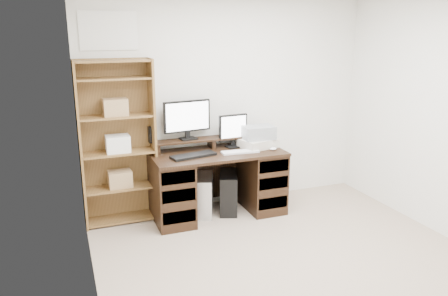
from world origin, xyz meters
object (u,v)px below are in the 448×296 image
desk (217,182)px  monitor_small (233,129)px  tower_silver (204,195)px  bookshelf (117,142)px  tower_black (228,192)px  monitor_wide (187,118)px  printer (258,143)px

desk → monitor_small: bearing=29.4°
monitor_small → tower_silver: size_ratio=0.85×
desk → bookshelf: bookshelf is taller
desk → tower_silver: size_ratio=3.28×
desk → tower_black: (0.15, 0.03, -0.16)m
monitor_wide → printer: bearing=-22.6°
monitor_wide → monitor_small: monitor_wide is taller
monitor_wide → printer: monitor_wide is taller
monitor_small → bookshelf: bookshelf is taller
monitor_wide → tower_silver: 0.92m
printer → bookshelf: bookshelf is taller
desk → bookshelf: size_ratio=0.83×
tower_black → bookshelf: bearing=-167.8°
bookshelf → desk: bearing=-11.2°
tower_black → desk: bearing=-147.7°
monitor_wide → printer: size_ratio=1.38×
monitor_wide → bookshelf: (-0.80, -0.03, -0.20)m
printer → tower_black: 0.68m
monitor_small → tower_black: (-0.10, -0.11, -0.73)m
desk → monitor_wide: bearing=139.0°
desk → tower_silver: bearing=157.0°
printer → tower_black: size_ratio=0.81×
tower_black → bookshelf: bookshelf is taller
printer → bookshelf: bearing=159.5°
monitor_small → tower_silver: (-0.40, -0.08, -0.73)m
printer → tower_black: printer is taller
desk → tower_silver: 0.23m
monitor_small → printer: 0.34m
printer → tower_silver: 0.88m
tower_silver → bookshelf: (-0.93, 0.15, 0.69)m
monitor_small → printer: bearing=-27.9°
printer → bookshelf: size_ratio=0.23×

